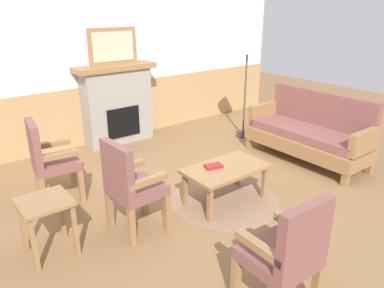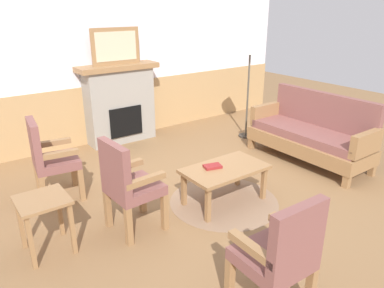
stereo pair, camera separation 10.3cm
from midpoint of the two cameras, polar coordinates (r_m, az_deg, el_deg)
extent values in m
plane|color=olive|center=(4.53, 2.08, -7.78)|extent=(14.00, 14.00, 0.00)
cube|color=white|center=(6.24, -13.57, 12.81)|extent=(7.20, 0.12, 2.70)
cube|color=tan|center=(6.36, -12.64, 4.95)|extent=(7.20, 0.02, 0.95)
cube|color=gray|center=(6.17, -11.99, 5.71)|extent=(1.10, 0.36, 1.20)
cube|color=black|center=(6.06, -11.03, 3.34)|extent=(0.56, 0.02, 0.48)
cube|color=olive|center=(6.04, -12.45, 11.57)|extent=(1.30, 0.44, 0.08)
cube|color=olive|center=(5.99, -12.70, 14.59)|extent=(0.80, 0.03, 0.56)
cube|color=beige|center=(5.98, -12.62, 14.58)|extent=(0.68, 0.01, 0.44)
cube|color=olive|center=(5.97, 8.40, 0.17)|extent=(0.08, 0.08, 0.16)
cube|color=olive|center=(5.06, 22.17, -5.20)|extent=(0.08, 0.08, 0.16)
cube|color=olive|center=(6.39, 12.16, 1.34)|extent=(0.08, 0.08, 0.16)
cube|color=olive|center=(5.55, 25.38, -3.38)|extent=(0.08, 0.08, 0.16)
cube|color=olive|center=(5.63, 16.76, 0.14)|extent=(0.70, 1.80, 0.20)
cube|color=brown|center=(5.58, 16.93, 1.67)|extent=(0.60, 1.70, 0.12)
cube|color=brown|center=(5.73, 19.03, 5.19)|extent=(0.10, 1.70, 0.50)
cube|color=olive|center=(6.04, 10.55, 4.81)|extent=(0.60, 0.10, 0.30)
cube|color=olive|center=(5.13, 24.67, 0.27)|extent=(0.60, 0.10, 0.30)
cube|color=olive|center=(3.91, 2.05, -9.44)|extent=(0.05, 0.05, 0.40)
cube|color=olive|center=(4.43, 10.49, -5.92)|extent=(0.05, 0.05, 0.40)
cube|color=olive|center=(4.21, -1.80, -7.04)|extent=(0.05, 0.05, 0.40)
cube|color=olive|center=(4.70, 6.53, -4.05)|extent=(0.05, 0.05, 0.40)
cube|color=olive|center=(4.20, 4.59, -3.84)|extent=(0.96, 0.56, 0.04)
cylinder|color=#896B51|center=(4.39, 4.43, -8.79)|extent=(1.27, 1.27, 0.01)
cube|color=maroon|center=(4.17, 2.66, -3.47)|extent=(0.22, 0.17, 0.03)
cube|color=olive|center=(4.10, -8.21, -8.09)|extent=(0.06, 0.06, 0.40)
cube|color=olive|center=(3.80, -4.68, -10.48)|extent=(0.06, 0.06, 0.40)
cube|color=olive|center=(3.93, -13.42, -9.91)|extent=(0.06, 0.06, 0.40)
cube|color=olive|center=(3.61, -10.17, -12.64)|extent=(0.06, 0.06, 0.40)
cube|color=brown|center=(3.73, -9.34, -6.93)|extent=(0.51, 0.51, 0.10)
cube|color=brown|center=(3.51, -12.38, -3.69)|extent=(0.11, 0.48, 0.48)
cube|color=olive|center=(3.81, -11.14, -3.54)|extent=(0.44, 0.09, 0.06)
cube|color=olive|center=(3.50, -7.71, -5.69)|extent=(0.44, 0.09, 0.06)
cube|color=olive|center=(4.86, -18.61, -4.19)|extent=(0.07, 0.07, 0.40)
cube|color=olive|center=(4.49, -17.42, -6.21)|extent=(0.07, 0.07, 0.40)
cube|color=olive|center=(4.81, -23.48, -5.14)|extent=(0.07, 0.07, 0.40)
cube|color=olive|center=(4.44, -22.70, -7.27)|extent=(0.07, 0.07, 0.40)
cube|color=brown|center=(4.54, -20.95, -2.84)|extent=(0.54, 0.54, 0.10)
cube|color=brown|center=(4.42, -23.96, 0.13)|extent=(0.14, 0.49, 0.48)
cube|color=olive|center=(4.67, -21.68, -0.03)|extent=(0.45, 0.13, 0.06)
cube|color=olive|center=(4.29, -20.74, -1.73)|extent=(0.45, 0.13, 0.06)
cube|color=olive|center=(3.01, 5.81, -20.23)|extent=(0.06, 0.06, 0.40)
cube|color=olive|center=(3.25, 11.63, -17.06)|extent=(0.06, 0.06, 0.40)
cube|color=olive|center=(3.05, 17.76, -20.60)|extent=(0.06, 0.06, 0.40)
cube|color=brown|center=(2.86, 12.21, -16.75)|extent=(0.49, 0.49, 0.10)
cube|color=brown|center=(2.59, 16.04, -13.64)|extent=(0.48, 0.10, 0.48)
cube|color=olive|center=(2.63, 9.37, -15.60)|extent=(0.08, 0.44, 0.06)
cube|color=olive|center=(2.90, 15.27, -12.41)|extent=(0.08, 0.44, 0.06)
cube|color=olive|center=(3.82, -25.56, -11.47)|extent=(0.04, 0.04, 0.52)
cube|color=olive|center=(3.88, -20.37, -10.09)|extent=(0.04, 0.04, 0.52)
cube|color=olive|center=(3.52, -24.15, -14.18)|extent=(0.04, 0.04, 0.52)
cube|color=olive|center=(3.58, -18.50, -12.61)|extent=(0.04, 0.04, 0.52)
cube|color=olive|center=(3.56, -22.75, -8.30)|extent=(0.44, 0.44, 0.03)
cylinder|color=#332D28|center=(6.50, 7.46, 1.36)|extent=(0.24, 0.24, 0.03)
cylinder|color=#4C473D|center=(6.29, 7.77, 7.50)|extent=(0.03, 0.03, 1.40)
cone|color=silver|center=(6.16, 8.15, 14.98)|extent=(0.36, 0.36, 0.25)
camera|label=1|loc=(0.05, -90.65, -0.25)|focal=34.32mm
camera|label=2|loc=(0.05, 89.35, 0.25)|focal=34.32mm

